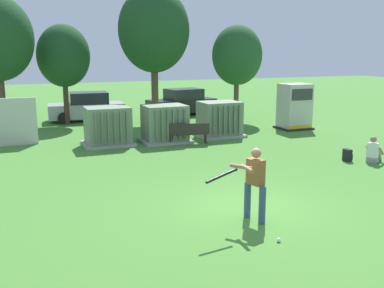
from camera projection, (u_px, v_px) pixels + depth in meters
ground_plane at (247, 209)px, 11.21m from camera, size 96.00×96.00×0.00m
transformer_west at (108, 127)px, 18.68m from camera, size 2.10×1.70×1.62m
transformer_mid_west at (165, 124)px, 19.30m from camera, size 2.10×1.70×1.62m
transformer_mid_east at (219, 119)px, 20.62m from camera, size 2.10×1.70×1.62m
generator_enclosure at (294, 107)px, 22.52m from camera, size 1.60×1.40×2.30m
park_bench at (188, 132)px, 18.85m from camera, size 1.84×0.80×0.92m
batter at (254, 181)px, 10.22m from camera, size 1.60×0.77×1.74m
sports_ball at (279, 240)px, 9.25m from camera, size 0.09×0.09×0.09m
seated_spectator at (373, 152)px, 15.82m from camera, size 0.79×0.67×0.96m
backpack at (347, 155)px, 16.03m from camera, size 0.29×0.34×0.44m
tree_center_left at (63, 56)px, 23.54m from camera, size 2.78×2.78×5.32m
tree_center_right at (154, 30)px, 23.64m from camera, size 3.81×3.81×7.28m
tree_right at (237, 56)px, 24.71m from camera, size 2.80×2.80×5.34m
parked_car_leftmost at (87, 107)px, 25.31m from camera, size 4.30×2.12×1.62m
parked_car_left_of_center at (182, 103)px, 27.62m from camera, size 4.40×2.37×1.62m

